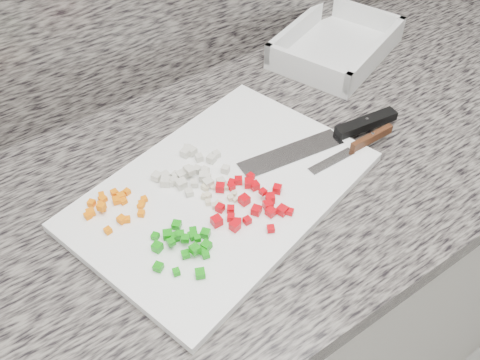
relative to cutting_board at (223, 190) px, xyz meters
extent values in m
cube|color=silver|center=(0.03, 0.02, -0.48)|extent=(3.92, 0.62, 0.86)
cube|color=slate|center=(0.03, 0.02, -0.03)|extent=(3.96, 0.64, 0.04)
cube|color=white|center=(0.00, 0.00, 0.00)|extent=(0.53, 0.42, 0.02)
cube|color=orange|center=(-0.18, 0.06, 0.02)|extent=(0.02, 0.02, 0.01)
cube|color=orange|center=(-0.18, 0.08, 0.01)|extent=(0.01, 0.01, 0.01)
cube|color=orange|center=(-0.13, 0.07, 0.01)|extent=(0.01, 0.01, 0.01)
cube|color=orange|center=(-0.16, 0.03, 0.01)|extent=(0.01, 0.01, 0.01)
cube|color=orange|center=(-0.17, 0.08, 0.01)|extent=(0.01, 0.01, 0.01)
cube|color=orange|center=(-0.12, 0.04, 0.01)|extent=(0.01, 0.01, 0.01)
cube|color=orange|center=(-0.12, 0.05, 0.01)|extent=(0.01, 0.01, 0.01)
cube|color=orange|center=(-0.20, 0.06, 0.01)|extent=(0.01, 0.01, 0.01)
cube|color=orange|center=(-0.14, 0.07, 0.01)|extent=(0.01, 0.01, 0.01)
cube|color=orange|center=(-0.15, 0.06, 0.01)|extent=(0.01, 0.01, 0.01)
cube|color=orange|center=(-0.16, 0.02, 0.01)|extent=(0.01, 0.01, 0.01)
cube|color=orange|center=(-0.18, 0.06, 0.01)|extent=(0.01, 0.01, 0.01)
cube|color=orange|center=(-0.19, 0.08, 0.01)|extent=(0.01, 0.01, 0.01)
cube|color=orange|center=(-0.17, 0.09, 0.01)|extent=(0.01, 0.01, 0.01)
cube|color=orange|center=(-0.13, 0.04, 0.01)|extent=(0.01, 0.01, 0.01)
cube|color=orange|center=(-0.15, 0.08, 0.01)|extent=(0.01, 0.01, 0.01)
cube|color=orange|center=(-0.19, 0.02, 0.01)|extent=(0.01, 0.01, 0.01)
cube|color=orange|center=(-0.15, 0.08, 0.01)|extent=(0.01, 0.01, 0.01)
cube|color=orange|center=(-0.20, 0.07, 0.01)|extent=(0.01, 0.01, 0.01)
cube|color=orange|center=(-0.15, 0.07, 0.01)|extent=(0.01, 0.01, 0.01)
cube|color=orange|center=(-0.13, 0.02, 0.01)|extent=(0.01, 0.01, 0.01)
cube|color=beige|center=(-0.08, 0.08, 0.01)|extent=(0.02, 0.02, 0.01)
cube|color=beige|center=(-0.02, 0.05, 0.01)|extent=(0.02, 0.02, 0.01)
cube|color=beige|center=(-0.07, 0.07, 0.01)|extent=(0.01, 0.01, 0.01)
cube|color=beige|center=(-0.04, 0.03, 0.01)|extent=(0.02, 0.02, 0.01)
cube|color=beige|center=(-0.06, 0.05, 0.01)|extent=(0.01, 0.01, 0.01)
cube|color=beige|center=(-0.02, 0.02, 0.02)|extent=(0.01, 0.01, 0.01)
cube|color=beige|center=(-0.03, 0.05, 0.02)|extent=(0.01, 0.01, 0.01)
cube|color=beige|center=(0.03, 0.06, 0.01)|extent=(0.01, 0.01, 0.01)
cube|color=beige|center=(0.00, 0.09, 0.01)|extent=(0.02, 0.02, 0.01)
cube|color=beige|center=(-0.05, 0.02, 0.01)|extent=(0.01, 0.01, 0.01)
cube|color=beige|center=(-0.05, 0.06, 0.01)|extent=(0.02, 0.02, 0.01)
cube|color=beige|center=(-0.07, 0.05, 0.01)|extent=(0.02, 0.02, 0.01)
cube|color=beige|center=(0.00, 0.01, 0.01)|extent=(0.02, 0.02, 0.01)
cube|color=beige|center=(-0.01, 0.10, 0.01)|extent=(0.02, 0.02, 0.01)
cube|color=beige|center=(-0.02, 0.03, 0.02)|extent=(0.02, 0.02, 0.01)
cube|color=beige|center=(0.02, 0.06, 0.01)|extent=(0.02, 0.02, 0.01)
cube|color=beige|center=(-0.07, 0.06, 0.02)|extent=(0.02, 0.02, 0.01)
cube|color=beige|center=(0.00, 0.11, 0.01)|extent=(0.02, 0.02, 0.01)
cube|color=beige|center=(-0.03, 0.05, 0.02)|extent=(0.01, 0.01, 0.01)
cube|color=beige|center=(0.00, 0.07, 0.01)|extent=(0.01, 0.01, 0.01)
cube|color=beige|center=(-0.05, 0.04, 0.02)|extent=(0.02, 0.02, 0.01)
cube|color=beige|center=(-0.03, 0.06, 0.01)|extent=(0.01, 0.01, 0.01)
cube|color=beige|center=(-0.04, 0.05, 0.02)|extent=(0.02, 0.02, 0.01)
cube|color=beige|center=(-0.01, 0.04, 0.01)|extent=(0.02, 0.02, 0.01)
cube|color=beige|center=(-0.01, 0.03, 0.01)|extent=(0.02, 0.02, 0.01)
cube|color=beige|center=(-0.05, 0.04, 0.01)|extent=(0.01, 0.01, 0.01)
cube|color=beige|center=(0.02, 0.03, 0.01)|extent=(0.02, 0.02, 0.01)
cube|color=#10910D|center=(-0.09, -0.05, 0.01)|extent=(0.01, 0.01, 0.01)
cube|color=#10910D|center=(-0.12, -0.05, 0.01)|extent=(0.01, 0.01, 0.01)
cube|color=#10910D|center=(-0.09, -0.06, 0.01)|extent=(0.01, 0.01, 0.01)
cube|color=#10910D|center=(-0.16, -0.08, 0.01)|extent=(0.02, 0.02, 0.01)
cube|color=#10910D|center=(-0.10, -0.03, 0.01)|extent=(0.02, 0.02, 0.01)
cube|color=#10910D|center=(-0.11, -0.09, 0.02)|extent=(0.01, 0.01, 0.01)
cube|color=#10910D|center=(-0.15, -0.10, 0.01)|extent=(0.01, 0.01, 0.01)
cube|color=#10910D|center=(-0.09, -0.08, 0.02)|extent=(0.01, 0.01, 0.01)
cube|color=#10910D|center=(-0.12, -0.08, 0.01)|extent=(0.01, 0.01, 0.01)
cube|color=#10910D|center=(-0.14, -0.03, 0.01)|extent=(0.01, 0.01, 0.01)
cube|color=#10910D|center=(-0.13, -0.05, 0.01)|extent=(0.01, 0.01, 0.01)
cube|color=#10910D|center=(-0.15, -0.05, 0.01)|extent=(0.02, 0.02, 0.01)
cube|color=#10910D|center=(-0.10, -0.09, 0.01)|extent=(0.01, 0.01, 0.01)
cube|color=#10910D|center=(-0.13, -0.06, 0.02)|extent=(0.01, 0.01, 0.01)
cube|color=#10910D|center=(-0.09, -0.09, 0.01)|extent=(0.02, 0.02, 0.01)
cube|color=#10910D|center=(-0.10, -0.10, 0.01)|extent=(0.01, 0.01, 0.01)
cube|color=#10910D|center=(-0.11, -0.07, 0.02)|extent=(0.02, 0.02, 0.01)
cube|color=#10910D|center=(-0.12, -0.04, 0.01)|extent=(0.02, 0.02, 0.01)
cube|color=#10910D|center=(-0.11, -0.06, 0.02)|extent=(0.01, 0.01, 0.01)
cube|color=#10910D|center=(-0.12, -0.12, 0.01)|extent=(0.02, 0.02, 0.01)
cube|color=#10910D|center=(-0.08, -0.07, 0.01)|extent=(0.02, 0.02, 0.01)
cube|color=#C7020C|center=(-0.03, -0.08, 0.01)|extent=(0.02, 0.02, 0.01)
cube|color=#C7020C|center=(-0.01, 0.00, 0.01)|extent=(0.02, 0.02, 0.01)
cube|color=#C7020C|center=(0.01, -0.08, 0.01)|extent=(0.02, 0.02, 0.01)
cube|color=#C7020C|center=(0.03, -0.09, 0.01)|extent=(0.02, 0.02, 0.01)
cube|color=#C7020C|center=(0.06, -0.06, 0.01)|extent=(0.02, 0.02, 0.01)
cube|color=#C7020C|center=(-0.03, -0.08, 0.01)|extent=(0.02, 0.02, 0.01)
cube|color=#C7020C|center=(0.01, -0.05, 0.01)|extent=(0.02, 0.02, 0.01)
cube|color=#C7020C|center=(-0.05, -0.06, 0.02)|extent=(0.02, 0.02, 0.01)
cube|color=#C7020C|center=(-0.03, -0.04, 0.01)|extent=(0.02, 0.02, 0.01)
cube|color=#C7020C|center=(0.04, -0.10, 0.01)|extent=(0.02, 0.02, 0.01)
cube|color=#C7020C|center=(-0.03, -0.07, 0.01)|extent=(0.02, 0.02, 0.01)
cube|color=#C7020C|center=(0.03, -0.08, 0.01)|extent=(0.02, 0.02, 0.01)
cube|color=#C7020C|center=(0.05, -0.01, 0.01)|extent=(0.01, 0.01, 0.01)
cube|color=#C7020C|center=(0.01, -0.12, 0.01)|extent=(0.02, 0.02, 0.01)
cube|color=#C7020C|center=(-0.01, -0.08, 0.01)|extent=(0.01, 0.01, 0.01)
cube|color=#C7020C|center=(0.03, -0.01, 0.01)|extent=(0.02, 0.02, 0.01)
cube|color=#C7020C|center=(-0.02, -0.05, 0.01)|extent=(0.02, 0.02, 0.01)
cube|color=#C7020C|center=(0.04, -0.07, 0.01)|extent=(0.02, 0.02, 0.01)
cube|color=#C7020C|center=(0.04, -0.03, 0.01)|extent=(0.01, 0.01, 0.01)
cube|color=#C7020C|center=(0.05, -0.11, 0.01)|extent=(0.01, 0.01, 0.01)
cube|color=#C7020C|center=(0.01, -0.01, 0.01)|extent=(0.01, 0.01, 0.01)
cube|color=#C7020C|center=(0.04, -0.06, 0.02)|extent=(0.01, 0.01, 0.01)
cube|color=#C7020C|center=(0.04, -0.02, 0.02)|extent=(0.02, 0.02, 0.01)
cube|color=#C7020C|center=(0.01, -0.01, 0.01)|extent=(0.01, 0.01, 0.01)
cube|color=beige|center=(-0.01, -0.03, 0.01)|extent=(0.01, 0.01, 0.01)
cube|color=beige|center=(0.00, 0.00, 0.01)|extent=(0.01, 0.01, 0.01)
cube|color=beige|center=(0.00, -0.03, 0.01)|extent=(0.01, 0.01, 0.01)
cube|color=beige|center=(-0.04, 0.00, 0.01)|extent=(0.01, 0.01, 0.01)
cube|color=beige|center=(-0.04, -0.03, 0.01)|extent=(0.01, 0.01, 0.01)
cube|color=beige|center=(-0.03, -0.03, 0.01)|extent=(0.01, 0.01, 0.01)
cube|color=beige|center=(-0.03, 0.01, 0.01)|extent=(0.01, 0.01, 0.01)
cube|color=beige|center=(0.00, -0.01, 0.01)|extent=(0.01, 0.01, 0.01)
cube|color=beige|center=(-0.02, 0.01, 0.01)|extent=(0.01, 0.01, 0.01)
cube|color=beige|center=(-0.01, 0.00, 0.01)|extent=(0.01, 0.01, 0.01)
cube|color=beige|center=(-0.03, 0.01, 0.01)|extent=(0.01, 0.01, 0.01)
cube|color=beige|center=(-0.03, -0.01, 0.01)|extent=(0.01, 0.01, 0.01)
cube|color=beige|center=(-0.04, -0.02, 0.01)|extent=(0.01, 0.01, 0.01)
cube|color=beige|center=(0.00, -0.04, 0.01)|extent=(0.01, 0.01, 0.00)
cube|color=silver|center=(0.14, 0.00, 0.01)|extent=(0.19, 0.07, 0.00)
cube|color=black|center=(0.29, -0.02, 0.02)|extent=(0.13, 0.04, 0.02)
cylinder|color=silver|center=(0.29, -0.02, 0.02)|extent=(0.01, 0.01, 0.00)
cube|color=silver|center=(0.18, -0.06, 0.01)|extent=(0.09, 0.02, 0.00)
cube|color=#4C2713|center=(0.27, -0.06, 0.02)|extent=(0.09, 0.01, 0.02)
cylinder|color=silver|center=(0.27, -0.06, 0.02)|extent=(0.01, 0.01, 0.00)
cube|color=white|center=(0.43, 0.20, 0.00)|extent=(0.32, 0.27, 0.01)
cube|color=white|center=(0.40, 0.29, 0.03)|extent=(0.26, 0.10, 0.04)
cube|color=white|center=(0.46, 0.12, 0.03)|extent=(0.26, 0.10, 0.04)
cube|color=white|center=(0.55, 0.25, 0.03)|extent=(0.08, 0.19, 0.04)
cube|color=white|center=(0.31, 0.16, 0.03)|extent=(0.08, 0.19, 0.04)
camera|label=1|loc=(-0.32, -0.50, 0.63)|focal=40.00mm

